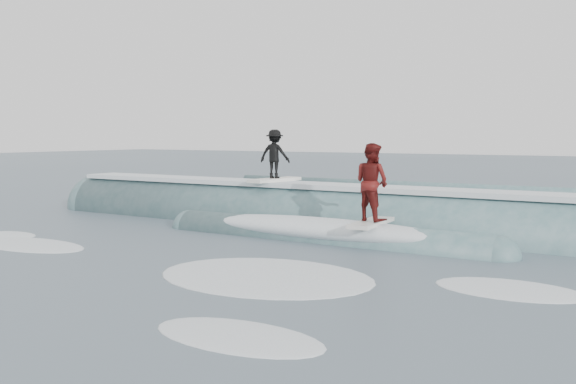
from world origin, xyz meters
The scene contains 6 objects.
ground centered at (0.00, 0.00, 0.00)m, with size 160.00×160.00×0.00m, color #425260.
breaking_wave centered at (0.22, 6.30, 0.04)m, with size 20.51×4.02×2.47m.
surfer_black centered at (-1.12, 6.57, 2.07)m, with size 1.06×2.05×1.62m.
surfer_red centered at (3.20, 4.37, 1.51)m, with size 1.12×2.04×2.03m.
whitewater centered at (0.61, -0.81, 0.00)m, with size 15.39×8.28×0.10m.
far_swells centered at (-0.23, 17.65, 0.00)m, with size 35.28×8.65×0.80m.
Camera 1 is at (9.84, -10.14, 2.76)m, focal length 40.00 mm.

